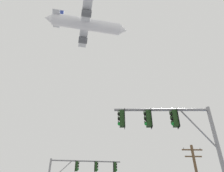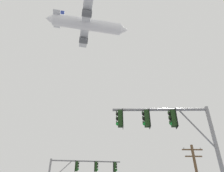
# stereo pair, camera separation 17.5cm
# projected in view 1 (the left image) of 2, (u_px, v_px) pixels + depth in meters

# --- Properties ---
(signal_pole_near) EXTENTS (5.28, 0.58, 6.62)m
(signal_pole_near) POSITION_uv_depth(u_px,v_px,m) (176.00, 134.00, 11.03)
(signal_pole_near) COLOR gray
(signal_pole_near) RESTS_ON ground
(airplane) EXTENTS (23.81, 18.39, 6.49)m
(airplane) POSITION_uv_depth(u_px,v_px,m) (87.00, 25.00, 61.22)
(airplane) COLOR white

